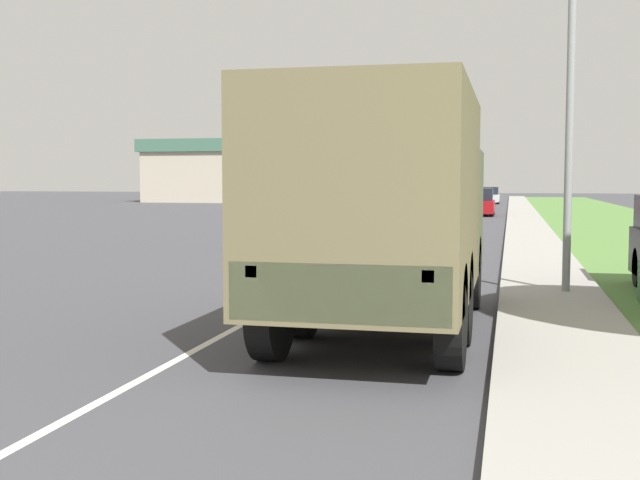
% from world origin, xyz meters
% --- Properties ---
extents(ground_plane, '(180.00, 180.00, 0.00)m').
position_xyz_m(ground_plane, '(0.00, 40.00, 0.00)').
color(ground_plane, '#424247').
extents(lane_centre_stripe, '(0.12, 120.00, 0.00)m').
position_xyz_m(lane_centre_stripe, '(0.00, 40.00, 0.00)').
color(lane_centre_stripe, silver).
rests_on(lane_centre_stripe, ground).
extents(sidewalk_right, '(1.80, 120.00, 0.12)m').
position_xyz_m(sidewalk_right, '(4.50, 40.00, 0.06)').
color(sidewalk_right, '#9E9B93').
rests_on(sidewalk_right, ground).
extents(grass_strip_right, '(7.00, 120.00, 0.02)m').
position_xyz_m(grass_strip_right, '(8.90, 40.00, 0.01)').
color(grass_strip_right, '#56843D').
rests_on(grass_strip_right, ground).
extents(military_truck, '(2.38, 6.58, 3.20)m').
position_xyz_m(military_truck, '(2.11, 9.99, 1.76)').
color(military_truck, '#545B3D').
rests_on(military_truck, ground).
extents(car_nearest_ahead, '(1.73, 4.63, 1.65)m').
position_xyz_m(car_nearest_ahead, '(-1.61, 23.26, 0.74)').
color(car_nearest_ahead, tan).
rests_on(car_nearest_ahead, ground).
extents(car_second_ahead, '(1.87, 4.75, 1.74)m').
position_xyz_m(car_second_ahead, '(-1.73, 32.41, 0.77)').
color(car_second_ahead, silver).
rests_on(car_second_ahead, ground).
extents(car_third_ahead, '(1.73, 4.02, 1.60)m').
position_xyz_m(car_third_ahead, '(1.98, 47.31, 0.72)').
color(car_third_ahead, maroon).
rests_on(car_third_ahead, ground).
extents(car_fourth_ahead, '(1.87, 4.53, 1.49)m').
position_xyz_m(car_fourth_ahead, '(1.54, 60.92, 0.68)').
color(car_fourth_ahead, silver).
rests_on(car_fourth_ahead, ground).
extents(car_farthest_ahead, '(1.72, 4.25, 1.47)m').
position_xyz_m(car_farthest_ahead, '(1.95, 71.73, 0.67)').
color(car_farthest_ahead, '#B7BABF').
rests_on(car_farthest_ahead, ground).
extents(lamp_post, '(1.69, 0.24, 8.02)m').
position_xyz_m(lamp_post, '(4.56, 14.06, 4.82)').
color(lamp_post, gray).
rests_on(lamp_post, sidewalk_right).
extents(building_distant, '(18.91, 14.45, 5.85)m').
position_xyz_m(building_distant, '(-20.64, 74.76, 2.96)').
color(building_distant, '#B2A893').
rests_on(building_distant, ground).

